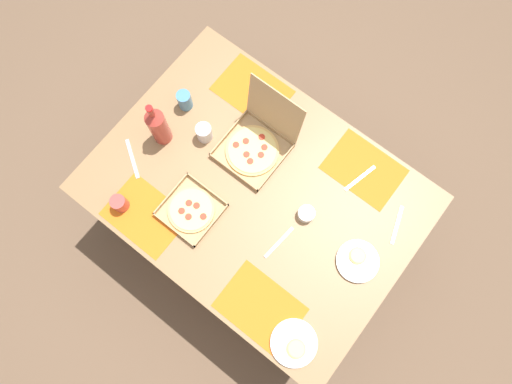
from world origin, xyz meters
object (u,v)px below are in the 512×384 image
(pizza_box_corner_left, at_px, (191,210))
(cup_clear_right, at_px, (204,133))
(cup_dark, at_px, (120,203))
(condiment_bowl, at_px, (306,214))
(soda_bottle, at_px, (158,126))
(pizza_box_edge_far, at_px, (257,142))
(plate_near_left, at_px, (294,343))
(plate_far_left, at_px, (357,261))
(cup_spare, at_px, (185,100))

(pizza_box_corner_left, height_order, cup_clear_right, cup_clear_right)
(cup_dark, xyz_separation_m, condiment_bowl, (0.71, 0.50, -0.02))
(soda_bottle, distance_m, cup_clear_right, 0.22)
(pizza_box_corner_left, bearing_deg, pizza_box_edge_far, 84.31)
(plate_near_left, distance_m, plate_far_left, 0.47)
(pizza_box_edge_far, xyz_separation_m, cup_spare, (-0.41, -0.05, 0.00))
(pizza_box_corner_left, height_order, soda_bottle, soda_bottle)
(cup_dark, relative_size, cup_clear_right, 0.88)
(pizza_box_corner_left, xyz_separation_m, cup_dark, (-0.28, -0.18, 0.03))
(pizza_box_corner_left, xyz_separation_m, plate_far_left, (0.75, 0.28, -0.00))
(cup_spare, bearing_deg, plate_far_left, -5.90)
(pizza_box_corner_left, relative_size, soda_bottle, 0.78)
(cup_dark, height_order, cup_clear_right, cup_clear_right)
(cup_spare, distance_m, condiment_bowl, 0.81)
(condiment_bowl, bearing_deg, pizza_box_edge_far, 161.19)
(soda_bottle, bearing_deg, pizza_box_edge_far, 31.83)
(plate_far_left, xyz_separation_m, cup_dark, (-1.03, -0.47, 0.03))
(pizza_box_edge_far, bearing_deg, cup_spare, -173.48)
(plate_far_left, distance_m, cup_clear_right, 0.94)
(plate_near_left, xyz_separation_m, cup_clear_right, (-0.93, 0.51, 0.04))
(pizza_box_edge_far, distance_m, pizza_box_corner_left, 0.45)
(cup_dark, distance_m, cup_spare, 0.59)
(plate_far_left, distance_m, cup_dark, 1.13)
(plate_near_left, distance_m, cup_spare, 1.25)
(pizza_box_edge_far, distance_m, cup_spare, 0.42)
(pizza_box_edge_far, height_order, pizza_box_corner_left, pizza_box_edge_far)
(pizza_box_edge_far, height_order, cup_spare, pizza_box_edge_far)
(pizza_box_corner_left, bearing_deg, cup_dark, -146.37)
(plate_far_left, relative_size, condiment_bowl, 2.49)
(cup_spare, bearing_deg, pizza_box_corner_left, -47.25)
(pizza_box_edge_far, relative_size, pizza_box_corner_left, 1.34)
(soda_bottle, xyz_separation_m, cup_clear_right, (0.16, 0.13, -0.08))
(plate_far_left, bearing_deg, pizza_box_corner_left, -159.32)
(soda_bottle, height_order, cup_clear_right, soda_bottle)
(pizza_box_edge_far, relative_size, condiment_bowl, 4.26)
(plate_near_left, height_order, soda_bottle, soda_bottle)
(pizza_box_corner_left, relative_size, cup_spare, 2.38)
(cup_dark, bearing_deg, plate_far_left, 24.45)
(condiment_bowl, bearing_deg, cup_clear_right, 178.57)
(soda_bottle, bearing_deg, cup_spare, 95.84)
(plate_far_left, relative_size, cup_spare, 1.86)
(cup_spare, bearing_deg, cup_dark, -80.83)
(plate_near_left, relative_size, cup_dark, 2.45)
(cup_clear_right, bearing_deg, plate_near_left, -28.94)
(plate_far_left, height_order, cup_clear_right, cup_clear_right)
(plate_near_left, distance_m, condiment_bowl, 0.58)
(cup_spare, height_order, condiment_bowl, cup_spare)
(plate_near_left, height_order, cup_spare, cup_spare)
(cup_dark, bearing_deg, cup_clear_right, 80.20)
(cup_spare, bearing_deg, plate_near_left, -27.75)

